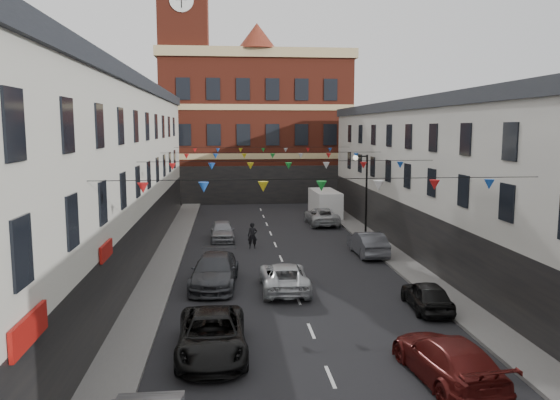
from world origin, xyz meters
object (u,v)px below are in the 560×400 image
object	(u,v)px
car_right_d	(427,295)
car_left_e	(222,231)
car_right_c	(448,359)
street_lamp	(363,184)
car_right_f	(321,216)
white_van	(325,204)
car_left_d	(215,271)
car_right_e	(368,243)
car_left_c	(212,335)
moving_car	(284,277)
pedestrian	(252,236)

from	to	relation	value
car_right_d	car_left_e	bearing A→B (deg)	-57.50
car_right_c	car_right_d	distance (m)	6.93
street_lamp	car_left_e	world-z (taller)	street_lamp
car_left_e	car_right_f	xyz separation A→B (m)	(8.07, 5.62, 0.00)
car_left_e	white_van	xyz separation A→B (m)	(9.03, 9.33, 0.49)
street_lamp	car_left_d	world-z (taller)	street_lamp
car_right_e	car_left_c	bearing A→B (deg)	55.84
street_lamp	car_right_f	size ratio (longest dim) A/B	1.19
car_right_c	moving_car	bearing A→B (deg)	-73.60
car_left_c	moving_car	size ratio (longest dim) A/B	1.06
car_left_c	car_left_e	bearing A→B (deg)	88.37
car_right_d	moving_car	bearing A→B (deg)	-27.89
car_right_d	car_right_f	world-z (taller)	car_right_f
car_right_d	white_van	size ratio (longest dim) A/B	0.70
car_right_f	car_right_e	bearing A→B (deg)	94.37
car_left_d	pedestrian	bearing A→B (deg)	79.28
car_left_e	car_right_d	distance (m)	18.14
car_left_d	pedestrian	world-z (taller)	pedestrian
car_left_c	street_lamp	bearing A→B (deg)	61.46
car_right_d	white_van	distance (m)	25.07
moving_car	pedestrian	size ratio (longest dim) A/B	2.82
car_right_d	moving_car	xyz separation A→B (m)	(-5.92, 3.49, 0.03)
car_left_e	car_right_f	world-z (taller)	car_right_f
car_left_c	car_left_e	distance (m)	19.65
street_lamp	car_right_e	xyz separation A→B (m)	(-1.05, -5.59, -3.15)
car_right_d	pedestrian	bearing A→B (deg)	-58.87
car_left_d	street_lamp	bearing A→B (deg)	52.12
car_right_d	car_right_f	bearing A→B (deg)	-84.79
car_left_e	moving_car	size ratio (longest dim) A/B	0.84
car_left_e	car_right_f	distance (m)	9.84
street_lamp	pedestrian	distance (m)	9.20
car_left_e	car_right_e	distance (m)	10.56
car_right_c	pedestrian	xyz separation A→B (m)	(-5.20, 19.63, 0.13)
car_right_d	car_right_e	bearing A→B (deg)	-87.74
pedestrian	car_left_c	bearing A→B (deg)	-92.86
car_left_c	car_left_e	size ratio (longest dim) A/B	1.26
car_right_e	white_van	size ratio (longest dim) A/B	0.85
car_left_c	car_right_c	bearing A→B (deg)	-21.41
car_right_c	car_left_e	bearing A→B (deg)	-77.69
car_left_e	moving_car	world-z (taller)	car_left_e
street_lamp	moving_car	size ratio (longest dim) A/B	1.23
car_right_d	car_right_f	size ratio (longest dim) A/B	0.75
car_right_c	white_van	bearing A→B (deg)	-98.80
moving_car	car_left_d	bearing A→B (deg)	-16.01
car_right_d	white_van	world-z (taller)	white_van
car_right_f	pedestrian	world-z (taller)	pedestrian
street_lamp	moving_car	xyz separation A→B (m)	(-7.04, -12.47, -3.23)
car_left_d	car_left_e	world-z (taller)	car_left_d
car_right_c	white_van	xyz separation A→B (m)	(1.83, 31.74, 0.46)
car_left_d	pedestrian	size ratio (longest dim) A/B	3.14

